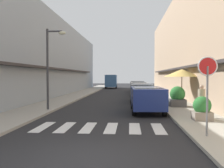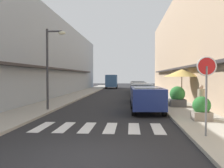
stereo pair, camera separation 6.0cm
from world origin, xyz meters
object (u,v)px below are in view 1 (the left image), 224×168
(parked_car_mid, at_px, (142,91))
(planter_midblock, at_px, (177,97))
(parked_car_near, at_px, (147,97))
(cafe_umbrella, at_px, (182,73))
(planter_corner, at_px, (202,109))
(delivery_van, at_px, (111,80))
(pedestrian_walking_near, at_px, (202,100))
(parked_car_far, at_px, (139,87))
(street_lamp, at_px, (51,60))
(parked_car_distant, at_px, (137,85))
(round_street_sign, at_px, (208,75))

(parked_car_mid, xyz_separation_m, planter_midblock, (2.14, -4.02, -0.17))
(parked_car_near, relative_size, parked_car_mid, 0.97)
(parked_car_near, height_order, cafe_umbrella, cafe_umbrella)
(parked_car_mid, distance_m, planter_corner, 9.52)
(delivery_van, relative_size, planter_midblock, 4.10)
(planter_corner, xyz_separation_m, pedestrian_walking_near, (0.18, 0.77, 0.31))
(parked_car_near, bearing_deg, planter_corner, -53.70)
(parked_car_near, height_order, delivery_van, delivery_van)
(parked_car_near, height_order, parked_car_far, same)
(parked_car_near, relative_size, street_lamp, 0.92)
(delivery_van, bearing_deg, cafe_umbrella, -74.91)
(planter_corner, bearing_deg, parked_car_mid, 103.89)
(delivery_van, xyz_separation_m, cafe_umbrella, (7.06, -26.18, 0.94))
(parked_car_far, relative_size, street_lamp, 0.82)
(parked_car_distant, relative_size, pedestrian_walking_near, 2.67)
(parked_car_far, bearing_deg, delivery_van, 103.95)
(round_street_sign, relative_size, cafe_umbrella, 1.01)
(parked_car_near, bearing_deg, parked_car_distant, 90.00)
(pedestrian_walking_near, bearing_deg, parked_car_near, -147.74)
(parked_car_far, xyz_separation_m, pedestrian_walking_near, (2.47, -15.10, 0.02))
(delivery_van, height_order, round_street_sign, round_street_sign)
(planter_midblock, bearing_deg, parked_car_mid, 117.99)
(parked_car_near, relative_size, planter_corner, 4.11)
(planter_corner, bearing_deg, street_lamp, 158.50)
(pedestrian_walking_near, bearing_deg, planter_midblock, 169.99)
(planter_midblock, bearing_deg, parked_car_far, 101.36)
(cafe_umbrella, height_order, planter_corner, cafe_umbrella)
(parked_car_mid, relative_size, round_street_sign, 1.72)
(parked_car_near, bearing_deg, cafe_umbrella, 54.35)
(parked_car_mid, height_order, cafe_umbrella, cafe_umbrella)
(parked_car_distant, bearing_deg, pedestrian_walking_near, -83.38)
(parked_car_mid, distance_m, cafe_umbrella, 3.85)
(cafe_umbrella, bearing_deg, parked_car_mid, 140.61)
(parked_car_far, relative_size, cafe_umbrella, 1.51)
(parked_car_far, bearing_deg, planter_corner, -81.81)
(delivery_van, relative_size, cafe_umbrella, 2.08)
(parked_car_far, xyz_separation_m, planter_corner, (2.28, -15.86, -0.28))
(round_street_sign, distance_m, pedestrian_walking_near, 4.21)
(street_lamp, relative_size, pedestrian_walking_near, 3.05)
(parked_car_mid, height_order, parked_car_distant, same)
(parked_car_distant, relative_size, delivery_van, 0.77)
(parked_car_distant, distance_m, round_street_sign, 25.26)
(planter_corner, bearing_deg, planter_midblock, 91.58)
(parked_car_far, height_order, planter_corner, parked_car_far)
(parked_car_near, relative_size, parked_car_distant, 1.05)
(street_lamp, xyz_separation_m, cafe_umbrella, (8.47, 3.82, -0.76))
(cafe_umbrella, relative_size, pedestrian_walking_near, 1.66)
(parked_car_far, relative_size, parked_car_distant, 0.94)
(pedestrian_walking_near, bearing_deg, round_street_sign, -27.11)
(delivery_van, height_order, cafe_umbrella, cafe_umbrella)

